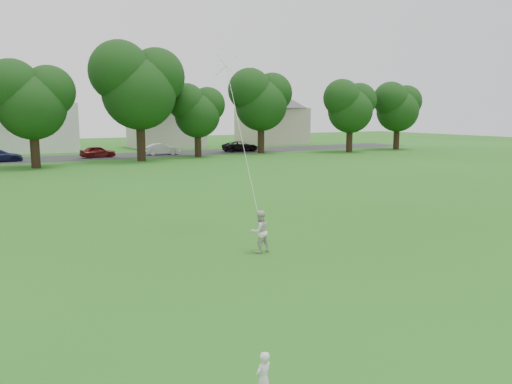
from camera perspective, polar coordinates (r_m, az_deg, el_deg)
ground at (r=12.32m, az=1.71°, el=-12.20°), size 160.00×160.00×0.00m
street at (r=52.32m, az=-23.12°, el=3.48°), size 90.00×7.00×0.01m
toddler at (r=8.14m, az=0.85°, el=-20.60°), size 0.37×0.30×0.88m
older_boy at (r=16.05m, az=0.43°, el=-4.53°), size 0.69×0.55×1.38m
kite at (r=17.26m, az=-1.64°, el=6.14°), size 1.13×2.35×6.24m
tree_row at (r=45.98m, az=-20.44°, el=10.58°), size 80.46×9.44×11.09m
parked_cars at (r=51.02m, az=-26.29°, el=3.80°), size 54.08×2.27×1.22m
house_row at (r=62.03m, az=-24.96°, el=8.56°), size 76.51×13.64×10.07m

